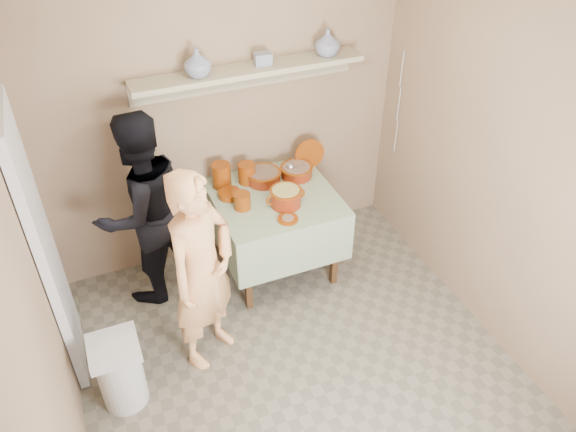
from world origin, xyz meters
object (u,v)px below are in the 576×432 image
person_helper (143,211)px  trash_bin (120,372)px  cazuela_rice (286,196)px  person_cook (202,272)px  serving_table (275,207)px

person_helper → trash_bin: (-0.43, -1.00, -0.53)m
person_helper → cazuela_rice: (1.06, -0.28, 0.03)m
person_helper → trash_bin: 1.21m
cazuela_rice → trash_bin: 1.75m
person_cook → cazuela_rice: person_cook is taller
person_helper → cazuela_rice: 1.10m
cazuela_rice → trash_bin: cazuela_rice is taller
person_cook → trash_bin: bearing=160.2°
person_helper → cazuela_rice: bearing=141.4°
person_helper → serving_table: person_helper is taller
person_helper → cazuela_rice: person_helper is taller
serving_table → cazuela_rice: bearing=-77.2°
person_cook → serving_table: person_cook is taller
person_cook → trash_bin: (-0.66, -0.19, -0.50)m
person_cook → person_helper: size_ratio=0.97×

